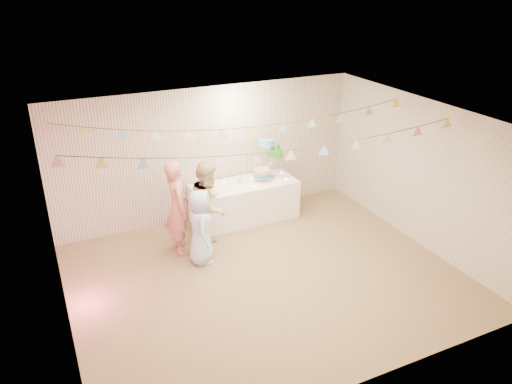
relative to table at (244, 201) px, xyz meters
name	(u,v)px	position (x,y,z in m)	size (l,w,h in m)	color
floor	(266,277)	(-0.53, -2.04, -0.38)	(6.00, 6.00, 0.00)	olive
ceiling	(267,121)	(-0.53, -2.04, 2.22)	(6.00, 6.00, 0.00)	white
back_wall	(209,154)	(-0.53, 0.46, 0.92)	(6.00, 6.00, 0.00)	silver
front_wall	(368,294)	(-0.53, -4.54, 0.92)	(6.00, 6.00, 0.00)	silver
left_wall	(56,248)	(-3.53, -2.04, 0.92)	(5.00, 5.00, 0.00)	silver
right_wall	(421,173)	(2.47, -2.04, 0.92)	(5.00, 5.00, 0.00)	silver
table	(244,201)	(0.00, 0.00, 0.00)	(2.05, 0.82, 0.77)	white
cake_stand	(269,158)	(0.55, 0.05, 0.79)	(0.76, 0.45, 0.85)	silver
cake_bottom	(263,177)	(0.40, -0.01, 0.45)	(0.31, 0.31, 0.15)	teal
cake_middle	(275,159)	(0.73, 0.14, 0.72)	(0.27, 0.27, 0.22)	green
cake_top_tier	(267,150)	(0.49, 0.02, 0.99)	(0.25, 0.25, 0.19)	#4CB1F1
platter	(217,190)	(-0.58, -0.05, 0.37)	(0.38, 0.38, 0.02)	white
posy	(240,180)	(-0.07, 0.05, 0.45)	(0.14, 0.14, 0.16)	white
person_adult_a	(178,207)	(-1.52, -0.64, 0.46)	(0.62, 0.41, 1.69)	#BF7463
person_adult_b	(209,206)	(-0.99, -0.74, 0.43)	(0.79, 0.62, 1.63)	tan
person_child	(200,227)	(-1.29, -1.12, 0.27)	(0.64, 0.42, 1.31)	#B2D6FD
bunting_back	(237,119)	(-0.53, -0.94, 1.97)	(5.60, 1.10, 0.40)	pink
bunting_front	(274,145)	(-0.53, -2.24, 1.94)	(5.60, 0.90, 0.36)	#72A5E5
tealight_0	(208,193)	(-0.80, -0.15, 0.40)	(0.04, 0.04, 0.03)	#FFD88C
tealight_1	(224,182)	(-0.35, 0.18, 0.40)	(0.04, 0.04, 0.03)	#FFD88C
tealight_2	(254,186)	(0.10, -0.22, 0.40)	(0.04, 0.04, 0.03)	#FFD88C
tealight_3	(256,176)	(0.35, 0.22, 0.40)	(0.04, 0.04, 0.03)	#FFD88C
tealight_4	(286,179)	(0.82, -0.18, 0.40)	(0.04, 0.04, 0.03)	#FFD88C
tealight_5	(282,173)	(0.90, 0.15, 0.40)	(0.04, 0.04, 0.03)	#FFD88C
tealight_6	(252,178)	(0.23, 0.14, 0.40)	(0.04, 0.04, 0.03)	#FFD88C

